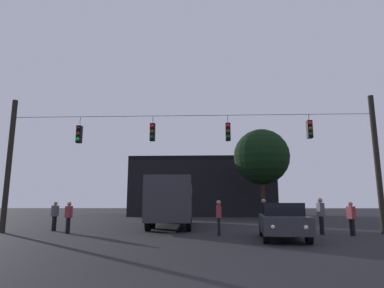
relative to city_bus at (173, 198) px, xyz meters
The scene contains 12 objects.
ground_plane 7.08m from the city_bus, 78.68° to the left, with size 168.00×168.00×0.00m, color black.
overhead_signal_span 6.00m from the city_bus, 75.75° to the right, with size 19.81×0.44×7.19m.
city_bus is the anchor object (origin of this frame).
car_near_right 9.88m from the city_bus, 56.29° to the right, with size 2.28×4.48×1.52m.
pedestrian_crossing_left 7.57m from the city_bus, 129.69° to the right, with size 0.28×0.38×1.58m.
pedestrian_crossing_center 9.87m from the city_bus, 36.77° to the right, with size 0.29×0.39×1.77m.
pedestrian_crossing_right 7.16m from the city_bus, 66.50° to the right, with size 0.26×0.37×1.65m.
pedestrian_near_bus 7.59m from the city_bus, 145.73° to the right, with size 0.33×0.41×1.60m.
pedestrian_trailing 7.29m from the city_bus, 43.31° to the right, with size 0.28×0.39×1.74m.
pedestrian_far_side 11.17m from the city_bus, 34.73° to the right, with size 0.33×0.41×1.58m.
corner_building 21.56m from the city_bus, 85.12° to the left, with size 17.38×12.36×7.06m.
tree_left_silhouette 12.91m from the city_bus, 50.62° to the left, with size 5.44×5.44×8.76m.
Camera 1 is at (0.85, -4.68, 1.49)m, focal length 30.45 mm.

